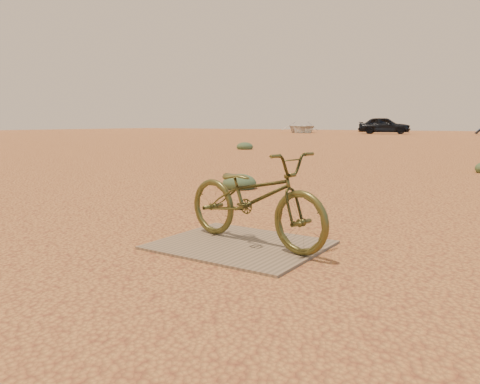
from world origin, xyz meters
The scene contains 7 objects.
ground centered at (0.00, 0.00, 0.00)m, with size 120.00×120.00×0.00m, color #CD8B45.
plywood_board centered at (-0.48, 0.52, 0.01)m, with size 1.39×1.16×0.02m, color #836E54.
bicycle centered at (-0.38, 0.60, 0.43)m, with size 0.54×1.55×0.82m, color #4B4A20.
car centered at (-11.01, 40.57, 0.78)m, with size 1.84×4.56×1.55m, color black.
boat_near_left centered at (-19.53, 40.87, 0.56)m, with size 3.89×5.45×1.13m, color silver.
kale_a centered at (-2.47, 3.53, 0.00)m, with size 0.56×0.56×0.31m, color #4D6D46.
kale_c centered at (-8.44, 12.95, 0.00)m, with size 0.66×0.66×0.36m, color #4D6D46.
Camera 1 is at (1.71, -2.81, 1.08)m, focal length 35.00 mm.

